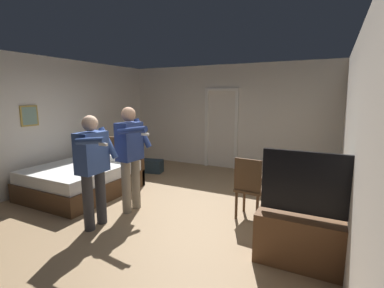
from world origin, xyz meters
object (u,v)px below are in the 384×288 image
(bed, at_px, (86,177))
(suitcase_dark, at_px, (152,166))
(tv_flatscreen, at_px, (315,236))
(wooden_chair, at_px, (249,186))
(side_table, at_px, (283,192))
(person_blue_shirt, at_px, (93,164))
(laptop, at_px, (281,175))
(person_striped_shirt, at_px, (130,152))
(bottle_on_table, at_px, (293,174))

(bed, distance_m, suitcase_dark, 1.86)
(tv_flatscreen, bearing_deg, wooden_chair, 137.08)
(side_table, relative_size, suitcase_dark, 1.29)
(bed, bearing_deg, person_blue_shirt, -37.74)
(bed, distance_m, laptop, 3.77)
(laptop, xyz_separation_m, person_striped_shirt, (-2.30, -0.67, 0.27))
(tv_flatscreen, xyz_separation_m, side_table, (-0.52, 1.09, 0.09))
(bottle_on_table, bearing_deg, tv_flatscreen, -69.46)
(tv_flatscreen, xyz_separation_m, suitcase_dark, (-3.95, 2.52, -0.23))
(laptop, height_order, wooden_chair, wooden_chair)
(suitcase_dark, bearing_deg, person_striped_shirt, -75.67)
(bed, bearing_deg, person_striped_shirt, -12.25)
(tv_flatscreen, bearing_deg, laptop, 118.17)
(wooden_chair, height_order, suitcase_dark, wooden_chair)
(person_blue_shirt, bearing_deg, suitcase_dark, 109.16)
(bottle_on_table, relative_size, person_striped_shirt, 0.13)
(bed, distance_m, side_table, 3.79)
(tv_flatscreen, height_order, wooden_chair, tv_flatscreen)
(person_blue_shirt, xyz_separation_m, person_striped_shirt, (0.10, 0.72, 0.05))
(bed, height_order, person_striped_shirt, person_striped_shirt)
(side_table, height_order, laptop, laptop)
(wooden_chair, relative_size, suitcase_dark, 1.82)
(bottle_on_table, bearing_deg, person_blue_shirt, -152.48)
(bed, height_order, bottle_on_table, bed)
(tv_flatscreen, distance_m, wooden_chair, 1.37)
(bed, height_order, side_table, bed)
(tv_flatscreen, relative_size, person_striped_shirt, 0.76)
(wooden_chair, bearing_deg, suitcase_dark, 151.72)
(tv_flatscreen, height_order, side_table, tv_flatscreen)
(side_table, distance_m, person_striped_shirt, 2.51)
(person_striped_shirt, distance_m, suitcase_dark, 2.55)
(person_blue_shirt, height_order, person_striped_shirt, person_striped_shirt)
(side_table, bearing_deg, laptop, -135.73)
(bed, xyz_separation_m, suitcase_dark, (0.33, 1.83, -0.14))
(bed, bearing_deg, suitcase_dark, 79.64)
(bed, height_order, tv_flatscreen, tv_flatscreen)
(tv_flatscreen, relative_size, suitcase_dark, 2.46)
(wooden_chair, distance_m, person_striped_shirt, 2.00)
(bottle_on_table, relative_size, person_blue_shirt, 0.13)
(wooden_chair, distance_m, suitcase_dark, 3.37)
(tv_flatscreen, height_order, person_striped_shirt, person_striped_shirt)
(bed, relative_size, bottle_on_table, 8.77)
(wooden_chair, height_order, person_striped_shirt, person_striped_shirt)
(tv_flatscreen, distance_m, laptop, 1.24)
(tv_flatscreen, height_order, bottle_on_table, tv_flatscreen)
(laptop, distance_m, bottle_on_table, 0.19)
(laptop, xyz_separation_m, bottle_on_table, (0.18, -0.04, 0.04))
(person_blue_shirt, xyz_separation_m, suitcase_dark, (-0.99, 2.86, -0.80))
(bed, bearing_deg, side_table, 6.02)
(tv_flatscreen, xyz_separation_m, bottle_on_table, (-0.38, 1.01, 0.41))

